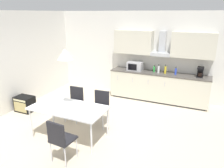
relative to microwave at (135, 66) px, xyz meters
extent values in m
cube|color=beige|center=(-0.18, -2.61, -1.07)|extent=(8.03, 8.73, 0.02)
cube|color=silver|center=(-0.18, 0.35, 0.32)|extent=(6.42, 0.10, 2.76)
cube|color=silver|center=(-2.91, -2.61, 0.32)|extent=(0.10, 6.99, 2.76)
cube|color=#333333|center=(0.79, 0.00, -1.04)|extent=(2.92, 0.55, 0.05)
cube|color=beige|center=(0.79, 0.00, -0.59)|extent=(3.04, 0.60, 0.84)
cube|color=#4C4742|center=(0.79, 0.00, -0.16)|extent=(3.06, 0.62, 0.03)
cube|color=silver|center=(-0.48, -0.31, -0.38)|extent=(0.01, 0.01, 0.14)
cube|color=silver|center=(0.02, -0.31, -0.38)|extent=(0.01, 0.01, 0.14)
cube|color=silver|center=(0.53, -0.31, -0.38)|extent=(0.01, 0.01, 0.14)
cube|color=silver|center=(1.04, -0.31, -0.38)|extent=(0.01, 0.01, 0.14)
cube|color=silver|center=(0.79, 0.29, 0.10)|extent=(3.04, 0.02, 0.47)
cube|color=beige|center=(-0.12, 0.13, 0.75)|extent=(1.23, 0.34, 0.74)
cube|color=beige|center=(1.69, 0.13, 0.75)|extent=(1.23, 0.34, 0.74)
cube|color=#B7BABF|center=(0.79, 0.11, 0.43)|extent=(0.58, 0.40, 0.10)
cube|color=#B7BABF|center=(0.79, 0.22, 0.77)|extent=(0.20, 0.16, 0.69)
cube|color=#ADADB2|center=(0.00, 0.00, 0.00)|extent=(0.48, 0.34, 0.28)
cube|color=black|center=(-0.04, -0.17, 0.00)|extent=(0.29, 0.01, 0.20)
cube|color=black|center=(1.97, 0.00, -0.13)|extent=(0.18, 0.18, 0.02)
cylinder|color=black|center=(1.97, -0.01, -0.06)|extent=(0.12, 0.12, 0.12)
cube|color=black|center=(1.97, 0.06, 0.01)|extent=(0.16, 0.08, 0.30)
cube|color=black|center=(1.97, -0.01, 0.13)|extent=(0.18, 0.16, 0.06)
cylinder|color=yellow|center=(0.97, -0.01, -0.03)|extent=(0.06, 0.06, 0.22)
cylinder|color=black|center=(0.97, -0.01, 0.11)|extent=(0.03, 0.03, 0.05)
cylinder|color=white|center=(0.77, -0.03, -0.03)|extent=(0.07, 0.07, 0.22)
cylinder|color=black|center=(0.77, -0.03, 0.10)|extent=(0.03, 0.03, 0.05)
cylinder|color=green|center=(0.61, 0.04, -0.05)|extent=(0.06, 0.06, 0.18)
cylinder|color=black|center=(0.61, 0.04, 0.06)|extent=(0.03, 0.03, 0.04)
cylinder|color=blue|center=(1.28, -0.01, -0.04)|extent=(0.06, 0.06, 0.20)
cylinder|color=black|center=(1.28, -0.01, 0.08)|extent=(0.02, 0.02, 0.04)
cube|color=white|center=(-0.54, -2.99, -0.34)|extent=(1.66, 0.87, 0.04)
cylinder|color=silver|center=(-1.31, -3.36, -0.71)|extent=(0.04, 0.04, 0.70)
cylinder|color=silver|center=(0.23, -3.36, -0.71)|extent=(0.04, 0.04, 0.70)
cylinder|color=silver|center=(-1.31, -2.61, -0.71)|extent=(0.04, 0.04, 0.70)
cylinder|color=silver|center=(0.23, -2.61, -0.71)|extent=(0.04, 0.04, 0.70)
cube|color=black|center=(-0.16, -3.72, -0.61)|extent=(0.43, 0.43, 0.04)
cube|color=black|center=(-0.18, -3.90, -0.39)|extent=(0.38, 0.07, 0.40)
cylinder|color=silver|center=(-0.32, -3.54, -0.85)|extent=(0.02, 0.02, 0.43)
cylinder|color=silver|center=(0.02, -3.56, -0.85)|extent=(0.02, 0.02, 0.43)
cylinder|color=silver|center=(-0.35, -3.88, -0.85)|extent=(0.02, 0.02, 0.43)
cylinder|color=silver|center=(-0.01, -3.90, -0.85)|extent=(0.02, 0.02, 0.43)
cube|color=black|center=(-0.91, -2.25, -0.61)|extent=(0.41, 0.41, 0.04)
cube|color=black|center=(-0.91, -2.07, -0.39)|extent=(0.38, 0.05, 0.40)
cylinder|color=silver|center=(-0.74, -2.42, -0.85)|extent=(0.02, 0.02, 0.43)
cylinder|color=silver|center=(-1.08, -2.43, -0.85)|extent=(0.02, 0.02, 0.43)
cylinder|color=silver|center=(-0.74, -2.08, -0.85)|extent=(0.02, 0.02, 0.43)
cylinder|color=silver|center=(-1.08, -2.09, -0.85)|extent=(0.02, 0.02, 0.43)
cube|color=black|center=(-0.16, -2.25, -0.61)|extent=(0.42, 0.42, 0.04)
cube|color=black|center=(-0.17, -2.07, -0.39)|extent=(0.38, 0.06, 0.40)
cylinder|color=silver|center=(0.02, -2.41, -0.85)|extent=(0.02, 0.02, 0.43)
cylinder|color=silver|center=(-0.32, -2.43, -0.85)|extent=(0.02, 0.02, 0.43)
cylinder|color=silver|center=(0.00, -2.07, -0.85)|extent=(0.02, 0.02, 0.43)
cylinder|color=silver|center=(-0.34, -2.09, -0.85)|extent=(0.02, 0.02, 0.43)
cube|color=black|center=(-2.51, -2.36, -0.84)|extent=(0.52, 0.36, 0.44)
cube|color=tan|center=(-2.51, -2.54, -0.87)|extent=(0.44, 0.01, 0.29)
cube|color=beige|center=(-2.51, -2.54, -0.68)|extent=(0.44, 0.01, 0.05)
cone|color=silver|center=(-0.54, -2.99, 0.84)|extent=(0.32, 0.32, 0.22)
camera|label=1|loc=(2.12, -6.60, 1.64)|focal=35.00mm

